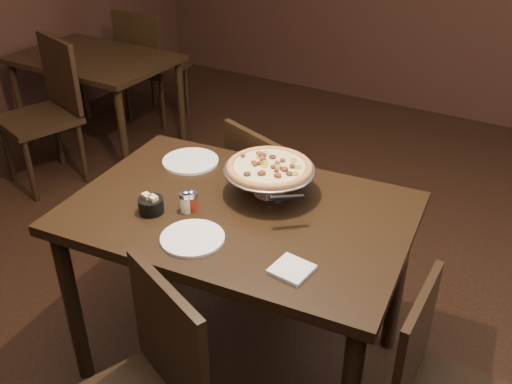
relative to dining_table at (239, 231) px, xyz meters
The scene contains 14 objects.
room 0.69m from the dining_table, 27.98° to the right, with size 6.04×7.04×2.84m.
dining_table is the anchor object (origin of this frame).
background_table 2.55m from the dining_table, 147.39° to the left, with size 1.18×0.79×0.74m.
pizza_stand 0.29m from the dining_table, 72.27° to the left, with size 0.38×0.38×0.16m.
parmesan_shaker 0.26m from the dining_table, 144.42° to the right, with size 0.05×0.05×0.09m.
pepper_flake_shaker 0.24m from the dining_table, 145.64° to the right, with size 0.05×0.05×0.09m.
packet_caddy 0.37m from the dining_table, 145.30° to the right, with size 0.10×0.10×0.08m.
napkin_stack 0.45m from the dining_table, 33.69° to the right, with size 0.13×0.13×0.01m, color silver.
plate_left 0.47m from the dining_table, 150.95° to the left, with size 0.25×0.25×0.01m, color white.
plate_near 0.29m from the dining_table, 97.47° to the right, with size 0.24×0.24×0.01m, color white.
serving_spatula 0.32m from the dining_table, ahead, with size 0.16×0.16×0.02m.
chair_far 0.64m from the dining_table, 105.69° to the left, with size 0.56×0.56×0.93m.
bg_chair_far 2.90m from the dining_table, 137.28° to the left, with size 0.48×0.48×0.97m.
bg_chair_near 2.22m from the dining_table, 158.63° to the left, with size 0.59×0.59×1.01m.
Camera 1 is at (0.97, -1.52, 2.06)m, focal length 40.00 mm.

